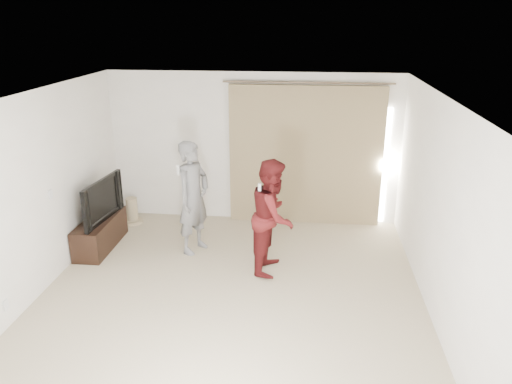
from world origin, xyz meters
TOP-DOWN VIEW (x-y plane):
  - floor at (0.00, 0.00)m, footprint 5.50×5.50m
  - wall_back at (0.00, 2.75)m, footprint 5.00×0.04m
  - wall_left at (-2.50, -0.00)m, footprint 0.04×5.50m
  - ceiling at (0.00, 0.00)m, footprint 5.00×5.50m
  - curtain at (0.91, 2.68)m, footprint 2.80×0.11m
  - tv_console at (-2.27, 1.29)m, footprint 0.43×1.23m
  - tv at (-2.27, 1.29)m, footprint 0.27×1.15m
  - scratching_post at (-2.10, 2.30)m, footprint 0.35×0.35m
  - person_man at (-0.76, 1.35)m, footprint 0.64×0.75m
  - person_woman at (0.49, 0.87)m, footprint 0.72×0.87m

SIDE VIEW (x-z plane):
  - floor at x=0.00m, z-range 0.00..0.00m
  - scratching_post at x=-2.10m, z-range -0.04..0.42m
  - tv_console at x=-2.27m, z-range 0.00..0.47m
  - tv at x=-2.27m, z-range 0.47..1.13m
  - person_woman at x=0.49m, z-range 0.00..1.64m
  - person_man at x=-0.76m, z-range 0.00..1.75m
  - curtain at x=0.91m, z-range -0.02..2.43m
  - wall_left at x=-2.50m, z-range 0.00..2.60m
  - wall_back at x=0.00m, z-range 0.00..2.60m
  - ceiling at x=0.00m, z-range 2.60..2.60m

